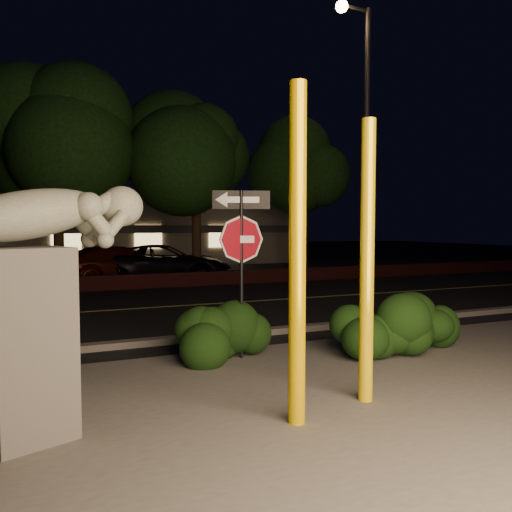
{
  "coord_description": "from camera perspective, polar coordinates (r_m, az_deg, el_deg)",
  "views": [
    {
      "loc": [
        -2.99,
        -6.04,
        2.15
      ],
      "look_at": [
        0.63,
        2.46,
        1.6
      ],
      "focal_mm": 35.0,
      "sensor_mm": 36.0,
      "label": 1
    }
  ],
  "objects": [
    {
      "name": "signpost",
      "position": [
        7.99,
        -1.68,
        1.86
      ],
      "size": [
        0.89,
        0.3,
        2.72
      ],
      "rotation": [
        0.0,
        0.0,
        -0.3
      ],
      "color": "black",
      "rests_on": "ground"
    },
    {
      "name": "ground",
      "position": [
        16.46,
        -12.43,
        -4.17
      ],
      "size": [
        90.0,
        90.0,
        0.0
      ],
      "primitive_type": "plane",
      "color": "black",
      "rests_on": "ground"
    },
    {
      "name": "tree_far_c",
      "position": [
        19.94,
        -6.91,
        13.53
      ],
      "size": [
        4.8,
        4.8,
        7.84
      ],
      "color": "black",
      "rests_on": "ground"
    },
    {
      "name": "tree_far_d",
      "position": [
        22.25,
        5.46,
        11.84
      ],
      "size": [
        4.4,
        4.4,
        7.42
      ],
      "color": "black",
      "rests_on": "ground"
    },
    {
      "name": "yellow_pole_right",
      "position": [
        6.17,
        12.58,
        -0.72
      ],
      "size": [
        0.17,
        0.17,
        3.43
      ],
      "primitive_type": "cylinder",
      "color": "yellow",
      "rests_on": "ground"
    },
    {
      "name": "parked_car_darkred",
      "position": [
        19.77,
        -15.3,
        -0.91
      ],
      "size": [
        5.15,
        3.0,
        1.4
      ],
      "primitive_type": "imported",
      "rotation": [
        0.0,
        0.0,
        1.8
      ],
      "color": "#420F07",
      "rests_on": "ground"
    },
    {
      "name": "brick_wall",
      "position": [
        17.7,
        -13.22,
        -2.84
      ],
      "size": [
        40.0,
        0.35,
        0.5
      ],
      "primitive_type": "cube",
      "color": "#431516",
      "rests_on": "ground"
    },
    {
      "name": "patio",
      "position": [
        6.24,
        7.47,
        -16.68
      ],
      "size": [
        14.0,
        6.0,
        0.02
      ],
      "primitive_type": "cube",
      "color": "#4C4944",
      "rests_on": "ground"
    },
    {
      "name": "streetlight",
      "position": [
        21.82,
        12.04,
        15.21
      ],
      "size": [
        1.68,
        0.49,
        11.16
      ],
      "rotation": [
        0.0,
        0.0,
        0.06
      ],
      "color": "#535258",
      "rests_on": "ground"
    },
    {
      "name": "yellow_pole_left",
      "position": [
        5.32,
        4.75,
        -0.02
      ],
      "size": [
        0.18,
        0.18,
        3.67
      ],
      "primitive_type": "cylinder",
      "color": "#EBBA00",
      "rests_on": "ground"
    },
    {
      "name": "tree_far_b",
      "position": [
        19.64,
        -21.9,
        14.63
      ],
      "size": [
        5.2,
        5.2,
        8.41
      ],
      "color": "black",
      "rests_on": "ground"
    },
    {
      "name": "parking_lot",
      "position": [
        23.33,
        -15.62,
        -1.99
      ],
      "size": [
        40.0,
        12.0,
        0.01
      ],
      "primitive_type": "cube",
      "color": "black",
      "rests_on": "ground"
    },
    {
      "name": "road",
      "position": [
        13.55,
        -10.07,
        -5.75
      ],
      "size": [
        80.0,
        8.0,
        0.01
      ],
      "primitive_type": "cube",
      "color": "black",
      "rests_on": "ground"
    },
    {
      "name": "curb",
      "position": [
        9.66,
        -4.52,
        -9.1
      ],
      "size": [
        80.0,
        0.25,
        0.12
      ],
      "primitive_type": "cube",
      "color": "#4C4944",
      "rests_on": "ground"
    },
    {
      "name": "hedge_far_right",
      "position": [
        9.09,
        18.26,
        -6.89
      ],
      "size": [
        1.71,
        1.19,
        1.1
      ],
      "primitive_type": "ellipsoid",
      "rotation": [
        0.0,
        0.0,
        -0.13
      ],
      "color": "black",
      "rests_on": "ground"
    },
    {
      "name": "hedge_center",
      "position": [
        7.97,
        -4.16,
        -8.53
      ],
      "size": [
        2.04,
        1.18,
        1.0
      ],
      "primitive_type": "ellipsoid",
      "rotation": [
        0.0,
        0.0,
        0.15
      ],
      "color": "black",
      "rests_on": "ground"
    },
    {
      "name": "sculpture",
      "position": [
        5.46,
        -24.39,
        -2.63
      ],
      "size": [
        2.4,
        1.39,
        2.6
      ],
      "rotation": [
        0.0,
        0.0,
        0.35
      ],
      "color": "#4C4944",
      "rests_on": "ground"
    },
    {
      "name": "lane_marking",
      "position": [
        13.55,
        -10.07,
        -5.7
      ],
      "size": [
        80.0,
        0.12,
        0.0
      ],
      "primitive_type": "cube",
      "color": "#AD9745",
      "rests_on": "road"
    },
    {
      "name": "hedge_right",
      "position": [
        8.58,
        13.69,
        -7.17
      ],
      "size": [
        1.88,
        1.12,
        1.18
      ],
      "primitive_type": "ellipsoid",
      "rotation": [
        0.0,
        0.0,
        -0.09
      ],
      "color": "black",
      "rests_on": "ground"
    },
    {
      "name": "building",
      "position": [
        31.17,
        -17.59,
        2.98
      ],
      "size": [
        22.0,
        10.2,
        4.0
      ],
      "color": "slate",
      "rests_on": "ground"
    },
    {
      "name": "parked_car_dark",
      "position": [
        19.7,
        -10.43,
        -0.81
      ],
      "size": [
        5.67,
        3.92,
        1.44
      ],
      "primitive_type": "imported",
      "rotation": [
        0.0,
        0.0,
        1.24
      ],
      "color": "black",
      "rests_on": "ground"
    }
  ]
}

